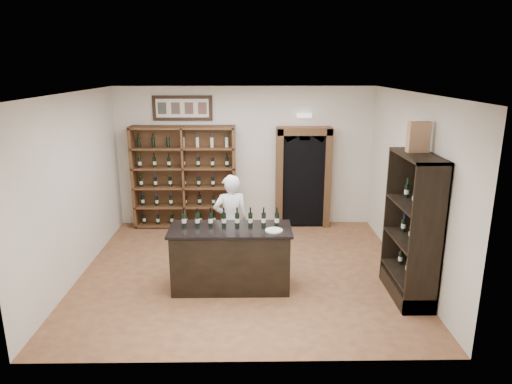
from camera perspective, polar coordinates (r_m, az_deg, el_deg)
The scene contains 22 objects.
floor at distance 7.96m, azimuth -1.48°, elevation -9.81°, with size 5.50×5.50×0.00m, color #94613B.
ceiling at distance 7.21m, azimuth -1.65°, elevation 12.28°, with size 5.50×5.50×0.00m, color white.
wall_back at distance 9.88m, azimuth -1.39°, elevation 4.39°, with size 5.50×0.04×3.00m, color silver.
wall_left at distance 7.97m, azimuth -21.74°, elevation 0.56°, with size 0.04×5.00×3.00m, color silver.
wall_right at distance 7.90m, azimuth 18.80°, elevation 0.72°, with size 0.04×5.00×3.00m, color silver.
wine_shelf at distance 9.90m, azimuth -8.93°, elevation 1.86°, with size 2.20×0.38×2.20m.
framed_picture at distance 9.81m, azimuth -9.18°, elevation 10.31°, with size 1.25×0.04×0.52m, color black.
arched_doorway at distance 9.86m, azimuth 5.90°, elevation 2.14°, with size 1.17×0.35×2.17m.
emergency_light at distance 9.74m, azimuth 6.05°, elevation 9.50°, with size 0.30×0.10×0.10m, color white.
tasting_counter at distance 7.22m, azimuth -3.16°, elevation -8.30°, with size 1.88×0.78×1.00m.
counter_bottle_0 at distance 7.15m, azimuth -8.99°, elevation -3.42°, with size 0.07×0.07×0.30m.
counter_bottle_1 at distance 7.13m, azimuth -7.35°, elevation -3.43°, with size 0.07×0.07×0.30m.
counter_bottle_2 at distance 7.11m, azimuth -5.70°, elevation -3.43°, with size 0.07×0.07×0.30m.
counter_bottle_3 at distance 7.09m, azimuth -4.04°, elevation -3.43°, with size 0.07×0.07×0.30m.
counter_bottle_4 at distance 7.08m, azimuth -2.37°, elevation -3.43°, with size 0.07×0.07×0.30m.
counter_bottle_5 at distance 7.08m, azimuth -0.71°, elevation -3.43°, with size 0.07×0.07×0.30m.
counter_bottle_6 at distance 7.08m, azimuth 0.96°, elevation -3.42°, with size 0.07×0.07×0.30m.
counter_bottle_7 at distance 7.09m, azimuth 2.63°, elevation -3.41°, with size 0.07×0.07×0.30m.
side_cabinet at distance 7.25m, azimuth 18.92°, elevation -6.82°, with size 0.48×1.20×2.20m.
shopkeeper at distance 7.90m, azimuth -3.17°, elevation -3.63°, with size 0.60×0.39×1.64m, color white.
plate at distance 6.89m, azimuth 2.26°, elevation -4.82°, with size 0.26×0.26×0.02m, color beige.
wine_crate at distance 6.97m, azimuth 19.65°, elevation 6.49°, with size 0.31×0.13×0.44m, color #A97A59.
Camera 1 is at (0.10, -7.20, 3.41)m, focal length 32.00 mm.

